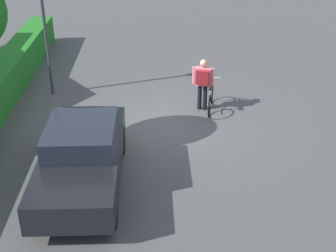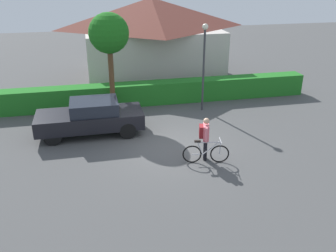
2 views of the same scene
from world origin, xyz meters
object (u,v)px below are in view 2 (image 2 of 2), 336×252
bicycle (206,153)px  person_rider (205,135)px  parked_car_near (91,117)px  tree_kerbside (109,35)px  street_lamp (204,56)px

bicycle → person_rider: bearing=85.4°
parked_car_near → tree_kerbside: 3.94m
bicycle → tree_kerbside: tree_kerbside is taller
parked_car_near → tree_kerbside: size_ratio=0.93×
bicycle → parked_car_near: bearing=139.0°
parked_car_near → tree_kerbside: tree_kerbside is taller
parked_car_near → person_rider: 5.01m
person_rider → tree_kerbside: (-2.83, 5.55, 2.70)m
street_lamp → tree_kerbside: bearing=170.6°
parked_car_near → person_rider: person_rider is taller
person_rider → street_lamp: bearing=73.6°
bicycle → tree_kerbside: 7.25m
parked_car_near → tree_kerbside: bearing=65.9°
street_lamp → tree_kerbside: 4.43m
person_rider → street_lamp: 5.33m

